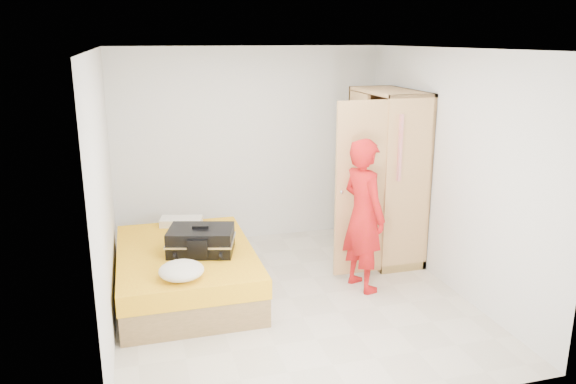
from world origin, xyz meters
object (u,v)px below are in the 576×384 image
object	(u,v)px
round_cushion	(181,271)
suitcase	(201,240)
wardrobe	(384,180)
bed	(186,271)
person	(363,215)

from	to	relation	value
round_cushion	suitcase	bearing A→B (deg)	66.93
wardrobe	suitcase	bearing A→B (deg)	-167.04
bed	suitcase	distance (m)	0.43
person	wardrobe	bearing A→B (deg)	-51.64
person	round_cushion	distance (m)	2.05
person	bed	bearing A→B (deg)	64.04
wardrobe	suitcase	xyz separation A→B (m)	(-2.34, -0.54, -0.37)
person	suitcase	distance (m)	1.76
bed	suitcase	xyz separation A→B (m)	(0.16, -0.12, 0.38)
suitcase	round_cushion	world-z (taller)	suitcase
person	suitcase	bearing A→B (deg)	66.81
person	round_cushion	xyz separation A→B (m)	(-2.00, -0.36, -0.26)
bed	person	xyz separation A→B (m)	(1.89, -0.38, 0.59)
bed	wardrobe	world-z (taller)	wardrobe
person	suitcase	xyz separation A→B (m)	(-1.73, 0.27, -0.21)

